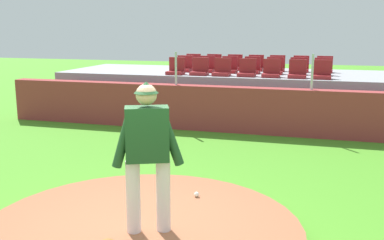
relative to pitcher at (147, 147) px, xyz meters
The scene contains 28 objects.
pitchers_mound 1.21m from the pitcher, 148.71° to the left, with size 4.07×4.07×0.27m, color #95593C.
pitcher is the anchor object (origin of this frame).
baseball 1.63m from the pitcher, 78.36° to the left, with size 0.07×0.07×0.07m, color white.
brick_barrier 6.75m from the pitcher, 91.29° to the left, with size 13.31×0.40×1.20m, color maroon.
fence_post_left 6.96m from the pitcher, 105.40° to the left, with size 0.06×0.06×0.88m, color silver.
fence_post_right 6.92m from the pitcher, 75.87° to the left, with size 0.06×0.06×0.88m, color silver.
bleacher_platform 9.18m from the pitcher, 90.94° to the left, with size 11.78×3.46×1.34m, color #91939B.
stadium_chair_0 8.24m from the pitcher, 105.81° to the left, with size 0.48×0.44×0.50m.
stadium_chair_1 8.11m from the pitcher, 100.83° to the left, with size 0.48×0.44×0.50m.
stadium_chair_2 8.00m from the pitcher, 96.17° to the left, with size 0.48×0.44×0.50m.
stadium_chair_3 7.98m from the pitcher, 90.98° to the left, with size 0.48×0.44×0.50m.
stadium_chair_4 7.98m from the pitcher, 86.03° to the left, with size 0.48×0.44×0.50m.
stadium_chair_5 8.05m from the pitcher, 80.97° to the left, with size 0.48×0.44×0.50m.
stadium_chair_6 8.16m from the pitcher, 76.39° to the left, with size 0.48×0.44×0.50m.
stadium_chair_7 9.12m from the pitcher, 104.43° to the left, with size 0.48×0.44×0.50m.
stadium_chair_8 8.99m from the pitcher, 99.89° to the left, with size 0.48×0.44×0.50m.
stadium_chair_9 8.88m from the pitcher, 95.34° to the left, with size 0.48×0.44×0.50m.
stadium_chair_10 8.87m from the pitcher, 90.84° to the left, with size 0.48×0.44×0.50m.
stadium_chair_11 8.87m from the pitcher, 86.47° to the left, with size 0.48×0.44×0.50m.
stadium_chair_12 8.96m from the pitcher, 82.07° to the left, with size 0.48×0.44×0.50m.
stadium_chair_13 9.06m from the pitcher, 77.71° to the left, with size 0.48×0.44×0.50m.
stadium_chair_14 10.00m from the pitcher, 103.04° to the left, with size 0.48×0.44×0.50m.
stadium_chair_15 9.90m from the pitcher, 98.99° to the left, with size 0.48×0.44×0.50m.
stadium_chair_16 9.82m from the pitcher, 94.95° to the left, with size 0.48×0.44×0.50m.
stadium_chair_17 9.77m from the pitcher, 90.86° to the left, with size 0.48×0.44×0.50m.
stadium_chair_18 9.78m from the pitcher, 86.90° to the left, with size 0.48×0.44×0.50m.
stadium_chair_19 9.83m from the pitcher, 82.59° to the left, with size 0.48×0.44×0.50m.
stadium_chair_20 9.98m from the pitcher, 78.56° to the left, with size 0.48×0.44×0.50m.
Camera 1 is at (2.09, -4.87, 2.71)m, focal length 42.18 mm.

